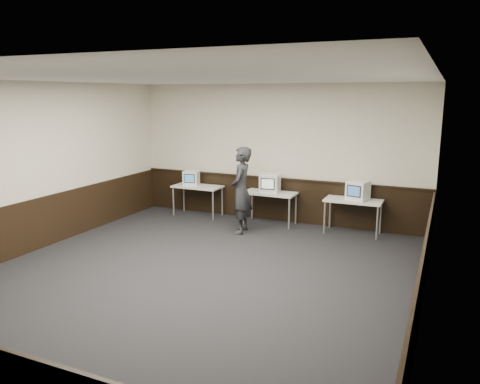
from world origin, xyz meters
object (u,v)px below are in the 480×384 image
desk_center (270,195)px  desk_right (353,203)px  emac_left (191,178)px  person (241,190)px  desk_left (198,189)px  emac_right (358,190)px  emac_center (270,183)px

desk_center → desk_right: (1.90, 0.00, 0.00)m
emac_left → person: person is taller
desk_center → emac_left: emac_left is taller
desk_left → emac_left: emac_left is taller
emac_right → person: person is taller
emac_left → emac_center: bearing=-16.0°
desk_left → emac_left: (-0.18, 0.02, 0.25)m
emac_center → person: size_ratio=0.27×
emac_center → person: bearing=-116.4°
desk_left → desk_center: bearing=0.0°
desk_right → person: (-2.23, -0.90, 0.26)m
emac_center → emac_right: emac_center is taller
desk_left → emac_left: 0.31m
desk_right → person: size_ratio=0.64×
desk_right → emac_left: (-3.98, 0.02, 0.25)m
emac_left → emac_center: (2.08, -0.01, 0.03)m
desk_center → desk_right: same height
emac_left → desk_center: bearing=-16.2°
emac_left → emac_right: 4.06m
desk_center → emac_center: (-0.01, 0.01, 0.28)m
desk_center → desk_right: bearing=0.0°
desk_center → person: (-0.33, -0.90, 0.26)m
desk_left → emac_right: (3.88, 0.02, 0.28)m
desk_left → desk_right: 3.80m
desk_left → emac_right: size_ratio=2.34×
emac_left → emac_center: size_ratio=0.93×
desk_left → emac_center: size_ratio=2.39×
desk_left → person: person is taller
emac_center → emac_right: 1.99m
desk_right → emac_right: bearing=13.9°
emac_left → person: 1.98m
desk_left → desk_right: (3.80, 0.00, 0.00)m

